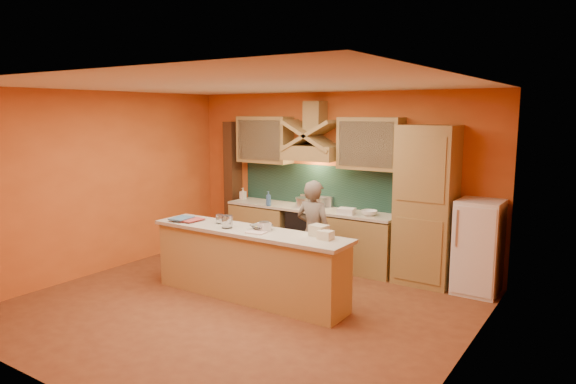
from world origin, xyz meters
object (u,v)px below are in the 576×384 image
Objects in this scene: stove at (310,235)px; kitchen_scale at (264,227)px; fridge at (478,247)px; person at (314,233)px; mixing_bowl at (261,227)px.

kitchen_scale reaches higher than stove.
fridge is 2.27m from person.
stove is at bearing -54.33° from person.
kitchen_scale is at bearing -140.61° from fridge.
mixing_bowl is (-0.28, -0.88, 0.21)m from person.
mixing_bowl reaches higher than stove.
fridge is at bearing 56.47° from kitchen_scale.
fridge is 0.85× the size of person.
kitchen_scale is (-0.20, -0.92, 0.24)m from person.
mixing_bowl is (0.35, -1.82, 0.53)m from stove.
kitchen_scale reaches higher than mixing_bowl.
person reaches higher than fridge.
fridge is 4.78× the size of mixing_bowl.
mixing_bowl is at bearing 74.11° from person.
fridge reaches higher than stove.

